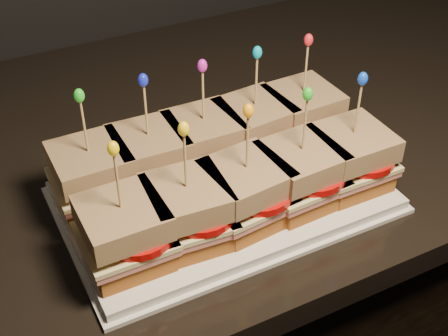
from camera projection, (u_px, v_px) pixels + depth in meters
name	position (u px, v px, depth m)	size (l,w,h in m)	color
granite_slab	(74.00, 173.00, 0.88)	(2.29, 0.72, 0.04)	black
platter	(224.00, 197.00, 0.80)	(0.39, 0.24, 0.02)	silver
platter_rim	(224.00, 200.00, 0.80)	(0.41, 0.26, 0.01)	silver
sandwich_0_bread_bot	(95.00, 193.00, 0.77)	(0.09, 0.09, 0.02)	brown
sandwich_0_ham	(94.00, 183.00, 0.76)	(0.09, 0.09, 0.01)	#C56559
sandwich_0_cheese	(93.00, 179.00, 0.75)	(0.10, 0.09, 0.01)	beige
sandwich_0_tomato	(103.00, 174.00, 0.75)	(0.09, 0.09, 0.01)	#B70907
sandwich_0_bread_top	(90.00, 161.00, 0.74)	(0.09, 0.09, 0.03)	#532F12
sandwich_0_pick	(85.00, 130.00, 0.71)	(0.00, 0.00, 0.09)	tan
sandwich_0_frill	(79.00, 96.00, 0.68)	(0.01, 0.01, 0.02)	green
sandwich_1_bread_bot	(152.00, 176.00, 0.79)	(0.09, 0.09, 0.02)	brown
sandwich_1_ham	(151.00, 166.00, 0.79)	(0.09, 0.09, 0.01)	#C56559
sandwich_1_cheese	(150.00, 162.00, 0.78)	(0.10, 0.09, 0.01)	beige
sandwich_1_tomato	(161.00, 157.00, 0.78)	(0.09, 0.09, 0.01)	#B70907
sandwich_1_bread_top	(149.00, 144.00, 0.76)	(0.09, 0.09, 0.03)	#532F12
sandwich_1_pick	(146.00, 113.00, 0.74)	(0.00, 0.00, 0.09)	tan
sandwich_1_frill	(143.00, 80.00, 0.71)	(0.01, 0.01, 0.02)	#1521D1
sandwich_2_bread_bot	(205.00, 160.00, 0.82)	(0.09, 0.09, 0.02)	brown
sandwich_2_ham	(204.00, 150.00, 0.81)	(0.09, 0.09, 0.01)	#C56559
sandwich_2_cheese	(204.00, 146.00, 0.81)	(0.10, 0.09, 0.01)	beige
sandwich_2_tomato	(215.00, 141.00, 0.80)	(0.09, 0.09, 0.01)	#B70907
sandwich_2_bread_top	(204.00, 129.00, 0.79)	(0.09, 0.09, 0.03)	#532F12
sandwich_2_pick	(203.00, 98.00, 0.76)	(0.00, 0.00, 0.09)	tan
sandwich_2_frill	(202.00, 66.00, 0.74)	(0.01, 0.01, 0.02)	#C31FAB
sandwich_3_bread_bot	(254.00, 145.00, 0.85)	(0.09, 0.09, 0.02)	brown
sandwich_3_ham	(254.00, 135.00, 0.84)	(0.09, 0.09, 0.01)	#C56559
sandwich_3_cheese	(254.00, 131.00, 0.84)	(0.10, 0.09, 0.01)	beige
sandwich_3_tomato	(265.00, 126.00, 0.83)	(0.09, 0.09, 0.01)	#B70907
sandwich_3_bread_top	(255.00, 114.00, 0.82)	(0.09, 0.09, 0.03)	#532F12
sandwich_3_pick	(256.00, 84.00, 0.79)	(0.00, 0.00, 0.09)	tan
sandwich_3_frill	(257.00, 52.00, 0.76)	(0.01, 0.01, 0.02)	#049FC3
sandwich_4_bread_bot	(300.00, 131.00, 0.88)	(0.09, 0.09, 0.02)	brown
sandwich_4_ham	(301.00, 121.00, 0.87)	(0.09, 0.09, 0.01)	#C56559
sandwich_4_cheese	(302.00, 117.00, 0.86)	(0.10, 0.09, 0.01)	beige
sandwich_4_tomato	(312.00, 113.00, 0.86)	(0.09, 0.09, 0.01)	#B70907
sandwich_4_bread_top	(303.00, 101.00, 0.85)	(0.09, 0.09, 0.03)	#532F12
sandwich_4_pick	(306.00, 71.00, 0.82)	(0.00, 0.00, 0.09)	tan
sandwich_4_frill	(309.00, 40.00, 0.79)	(0.01, 0.01, 0.02)	red
sandwich_5_bread_bot	(127.00, 251.00, 0.69)	(0.09, 0.09, 0.02)	brown
sandwich_5_ham	(125.00, 241.00, 0.68)	(0.09, 0.09, 0.01)	#C56559
sandwich_5_cheese	(125.00, 236.00, 0.67)	(0.10, 0.09, 0.01)	beige
sandwich_5_tomato	(137.00, 231.00, 0.67)	(0.09, 0.09, 0.01)	#B70907
sandwich_5_bread_top	(122.00, 218.00, 0.66)	(0.09, 0.09, 0.03)	#532F12
sandwich_5_pick	(118.00, 185.00, 0.63)	(0.00, 0.00, 0.09)	tan
sandwich_5_frill	(113.00, 149.00, 0.60)	(0.01, 0.01, 0.02)	yellow
sandwich_6_bread_bot	(188.00, 230.00, 0.72)	(0.09, 0.09, 0.02)	brown
sandwich_6_ham	(188.00, 220.00, 0.71)	(0.09, 0.09, 0.01)	#C56559
sandwich_6_cheese	(188.00, 215.00, 0.70)	(0.10, 0.09, 0.01)	beige
sandwich_6_tomato	(199.00, 210.00, 0.70)	(0.09, 0.09, 0.01)	#B70907
sandwich_6_bread_top	(187.00, 197.00, 0.69)	(0.09, 0.09, 0.03)	#532F12
sandwich_6_pick	(185.00, 164.00, 0.66)	(0.00, 0.00, 0.09)	tan
sandwich_6_frill	(184.00, 129.00, 0.63)	(0.01, 0.01, 0.02)	yellow
sandwich_7_bread_bot	(245.00, 210.00, 0.74)	(0.09, 0.09, 0.02)	brown
sandwich_7_ham	(246.00, 200.00, 0.73)	(0.09, 0.09, 0.01)	#C56559
sandwich_7_cheese	(246.00, 195.00, 0.73)	(0.10, 0.09, 0.01)	beige
sandwich_7_tomato	(258.00, 190.00, 0.72)	(0.09, 0.09, 0.01)	#B70907
sandwich_7_bread_top	(246.00, 177.00, 0.71)	(0.09, 0.09, 0.03)	#532F12
sandwich_7_pick	(247.00, 145.00, 0.69)	(0.00, 0.00, 0.09)	tan
sandwich_7_frill	(248.00, 111.00, 0.66)	(0.01, 0.01, 0.02)	#FE9D0F
sandwich_8_bread_bot	(299.00, 192.00, 0.77)	(0.09, 0.09, 0.02)	brown
sandwich_8_ham	(299.00, 182.00, 0.76)	(0.09, 0.09, 0.01)	#C56559
sandwich_8_cheese	(300.00, 177.00, 0.76)	(0.10, 0.09, 0.01)	beige
sandwich_8_tomato	(311.00, 172.00, 0.75)	(0.09, 0.09, 0.01)	#B70907
sandwich_8_bread_top	(302.00, 160.00, 0.74)	(0.09, 0.09, 0.03)	#532F12
sandwich_8_pick	(305.00, 128.00, 0.71)	(0.00, 0.00, 0.09)	tan
sandwich_8_frill	(308.00, 94.00, 0.69)	(0.01, 0.01, 0.02)	green
sandwich_9_bread_bot	(348.00, 175.00, 0.80)	(0.09, 0.09, 0.02)	brown
sandwich_9_ham	(349.00, 165.00, 0.79)	(0.09, 0.09, 0.01)	#C56559
sandwich_9_cheese	(350.00, 160.00, 0.78)	(0.10, 0.09, 0.01)	beige
sandwich_9_tomato	(362.00, 155.00, 0.78)	(0.09, 0.09, 0.01)	#B70907
sandwich_9_bread_top	(353.00, 143.00, 0.77)	(0.09, 0.09, 0.03)	#532F12
sandwich_9_pick	(358.00, 112.00, 0.74)	(0.00, 0.00, 0.09)	tan
sandwich_9_frill	(363.00, 79.00, 0.71)	(0.01, 0.01, 0.02)	blue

